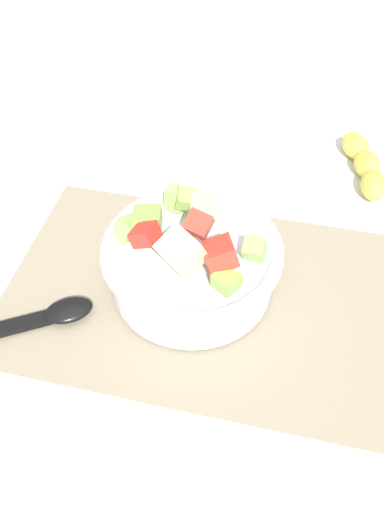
# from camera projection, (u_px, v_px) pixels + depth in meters

# --- Properties ---
(ground_plane) EXTENTS (2.40, 2.40, 0.00)m
(ground_plane) POSITION_uv_depth(u_px,v_px,m) (195.00, 294.00, 0.64)
(ground_plane) COLOR silver
(placemat) EXTENTS (0.45, 0.30, 0.01)m
(placemat) POSITION_uv_depth(u_px,v_px,m) (195.00, 292.00, 0.64)
(placemat) COLOR gray
(placemat) RESTS_ON ground_plane
(salad_bowl) EXTENTS (0.21, 0.21, 0.12)m
(salad_bowl) POSITION_uv_depth(u_px,v_px,m) (192.00, 261.00, 0.61)
(salad_bowl) COLOR white
(salad_bowl) RESTS_ON placemat
(serving_spoon) EXTENTS (0.20, 0.13, 0.01)m
(serving_spoon) POSITION_uv_depth(u_px,v_px,m) (30.00, 321.00, 0.60)
(serving_spoon) COLOR black
(serving_spoon) RESTS_ON placemat
(banana_whole) EXTENTS (0.08, 0.15, 0.04)m
(banana_whole) POSITION_uv_depth(u_px,v_px,m) (365.00, 165.00, 0.78)
(banana_whole) COLOR yellow
(banana_whole) RESTS_ON ground_plane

